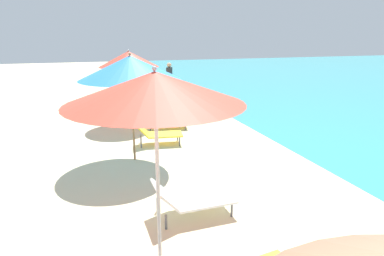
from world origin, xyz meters
name	(u,v)px	position (x,y,z in m)	size (l,w,h in m)	color
umbrella_second	(155,88)	(-0.76, 3.73, 2.39)	(2.17, 2.17, 2.64)	silver
lounger_second_shoreside	(192,197)	(0.02, 4.73, 0.32)	(1.38, 0.72, 0.63)	white
umbrella_third	(130,68)	(-0.54, 7.62, 2.27)	(2.39, 2.39, 2.60)	olive
lounger_third_shoreside	(158,133)	(0.28, 8.62, 0.32)	(1.34, 0.77, 0.62)	yellow
umbrella_farthest	(129,59)	(-0.13, 11.15, 2.22)	(2.01, 2.01, 2.54)	silver
lounger_farthest_shoreside	(147,108)	(0.61, 12.26, 0.27)	(1.36, 0.70, 0.56)	yellow
lounger_farthest_inland	(166,121)	(0.87, 10.14, 0.24)	(1.52, 0.86, 0.47)	yellow
person_walking_near	(169,76)	(2.40, 15.74, 1.03)	(0.37, 0.42, 1.70)	#262628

